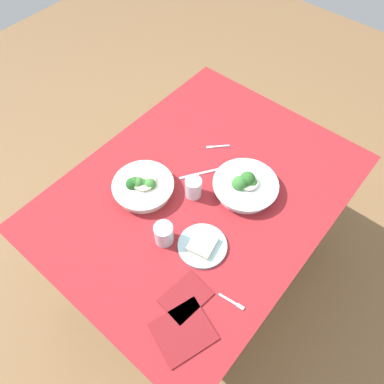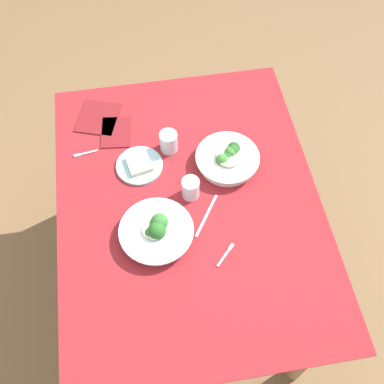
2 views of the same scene
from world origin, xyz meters
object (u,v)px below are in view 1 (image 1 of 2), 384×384
(bread_side_plate, at_px, (202,245))
(napkin_folded_lower, at_px, (186,297))
(table_knife_left, at_px, (201,173))
(broccoli_bowl_near, at_px, (143,186))
(water_glass_center, at_px, (164,234))
(broccoli_bowl_far, at_px, (245,185))
(fork_by_far_bowl, at_px, (233,302))
(water_glass_side, at_px, (193,188))
(napkin_folded_upper, at_px, (183,331))
(fork_by_near_bowl, at_px, (217,147))

(bread_side_plate, height_order, napkin_folded_lower, bread_side_plate)
(table_knife_left, bearing_deg, broccoli_bowl_near, -175.92)
(bread_side_plate, bearing_deg, water_glass_center, -61.56)
(broccoli_bowl_far, relative_size, napkin_folded_lower, 1.66)
(water_glass_center, height_order, napkin_folded_lower, water_glass_center)
(fork_by_far_bowl, bearing_deg, water_glass_center, 167.25)
(bread_side_plate, bearing_deg, broccoli_bowl_far, -174.30)
(table_knife_left, bearing_deg, broccoli_bowl_far, -42.11)
(water_glass_side, relative_size, napkin_folded_upper, 0.50)
(napkin_folded_upper, bearing_deg, fork_by_near_bowl, -149.89)
(water_glass_side, bearing_deg, fork_by_near_bowl, -162.42)
(water_glass_center, relative_size, fork_by_near_bowl, 1.08)
(broccoli_bowl_far, distance_m, bread_side_plate, 0.33)
(broccoli_bowl_far, height_order, fork_by_far_bowl, broccoli_bowl_far)
(table_knife_left, distance_m, napkin_folded_lower, 0.56)
(water_glass_center, height_order, fork_by_near_bowl, water_glass_center)
(napkin_folded_upper, bearing_deg, broccoli_bowl_far, -163.28)
(water_glass_center, xyz_separation_m, napkin_folded_upper, (0.22, 0.28, -0.04))
(broccoli_bowl_far, height_order, broccoli_bowl_near, broccoli_bowl_far)
(broccoli_bowl_far, height_order, fork_by_near_bowl, broccoli_bowl_far)
(bread_side_plate, height_order, fork_by_near_bowl, bread_side_plate)
(broccoli_bowl_far, xyz_separation_m, water_glass_center, (0.40, -0.10, 0.01))
(table_knife_left, relative_size, napkin_folded_upper, 1.07)
(table_knife_left, bearing_deg, napkin_folded_upper, -112.39)
(broccoli_bowl_far, distance_m, napkin_folded_lower, 0.53)
(water_glass_side, distance_m, table_knife_left, 0.12)
(fork_by_near_bowl, bearing_deg, napkin_folded_lower, 72.80)
(water_glass_side, xyz_separation_m, table_knife_left, (-0.11, -0.04, -0.04))
(broccoli_bowl_far, xyz_separation_m, table_knife_left, (0.05, -0.20, -0.03))
(bread_side_plate, bearing_deg, water_glass_side, -132.14)
(broccoli_bowl_far, height_order, napkin_folded_lower, broccoli_bowl_far)
(broccoli_bowl_far, xyz_separation_m, fork_by_near_bowl, (-0.12, -0.24, -0.03))
(broccoli_bowl_near, xyz_separation_m, napkin_folded_upper, (0.33, 0.51, -0.03))
(water_glass_center, distance_m, fork_by_far_bowl, 0.36)
(fork_by_near_bowl, bearing_deg, fork_by_far_bowl, 85.87)
(fork_by_far_bowl, relative_size, table_knife_left, 0.51)
(napkin_folded_lower, bearing_deg, fork_by_near_bowl, -150.93)
(water_glass_center, bearing_deg, water_glass_side, -167.60)
(fork_by_near_bowl, xyz_separation_m, napkin_folded_lower, (0.64, 0.35, 0.00))
(water_glass_center, relative_size, napkin_folded_lower, 0.55)
(napkin_folded_upper, relative_size, napkin_folded_lower, 1.11)
(broccoli_bowl_near, xyz_separation_m, bread_side_plate, (0.04, 0.36, -0.02))
(fork_by_far_bowl, bearing_deg, bread_side_plate, 147.28)
(broccoli_bowl_near, bearing_deg, water_glass_side, 125.70)
(broccoli_bowl_far, bearing_deg, broccoli_bowl_near, -49.28)
(napkin_folded_lower, bearing_deg, bread_side_plate, -157.23)
(bread_side_plate, relative_size, napkin_folded_lower, 1.15)
(table_knife_left, bearing_deg, fork_by_far_bowl, -96.38)
(fork_by_far_bowl, bearing_deg, table_knife_left, 132.22)
(bread_side_plate, bearing_deg, fork_by_far_bowl, 65.21)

